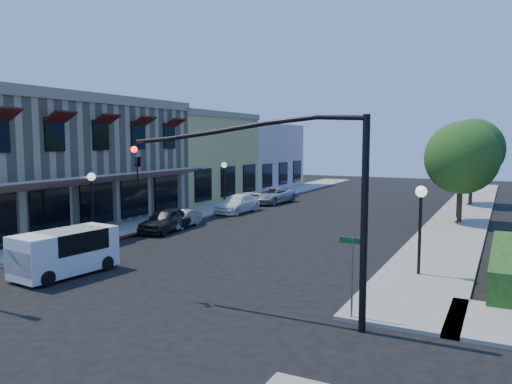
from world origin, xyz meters
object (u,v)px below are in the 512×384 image
at_px(street_tree_a, 462,158).
at_px(lamppost_right_far, 458,179).
at_px(street_tree_b, 472,150).
at_px(street_name_sign, 352,264).
at_px(signal_mast_arm, 292,183).
at_px(lamppost_left_far, 224,173).
at_px(parked_car_d, 272,195).
at_px(lamppost_right_near, 421,207).
at_px(parked_car_a, 165,220).
at_px(lamppost_left_near, 92,188).
at_px(parked_car_b, 182,219).
at_px(white_van, 64,250).
at_px(parked_car_c, 237,204).

xyz_separation_m(street_tree_a, lamppost_right_far, (-0.30, 2.00, -1.46)).
relative_size(street_tree_a, street_tree_b, 0.92).
xyz_separation_m(street_name_sign, lamppost_right_far, (1.00, 21.80, 1.04)).
bearing_deg(signal_mast_arm, lamppost_left_far, 125.00).
height_order(street_tree_a, parked_car_d, street_tree_a).
xyz_separation_m(lamppost_right_near, parked_car_a, (-14.70, 3.36, -2.05)).
height_order(street_tree_a, street_tree_b, street_tree_b).
relative_size(lamppost_right_near, lamppost_right_far, 1.00).
distance_m(street_tree_b, signal_mast_arm, 30.65).
relative_size(lamppost_left_near, parked_car_b, 1.10).
relative_size(white_van, parked_car_a, 1.03).
xyz_separation_m(street_tree_a, signal_mast_arm, (-2.94, -20.50, -0.11)).
bearing_deg(street_name_sign, lamppost_left_far, 128.94).
bearing_deg(parked_car_d, street_name_sign, -53.67).
distance_m(lamppost_left_near, parked_car_d, 18.26).
distance_m(street_tree_a, signal_mast_arm, 20.71).
height_order(street_tree_b, lamppost_right_near, street_tree_b).
xyz_separation_m(street_tree_b, signal_mast_arm, (-2.94, -30.50, -0.46)).
height_order(lamppost_left_near, parked_car_b, lamppost_left_near).
bearing_deg(street_name_sign, parked_car_d, 119.93).
relative_size(street_tree_b, street_name_sign, 2.81).
distance_m(street_tree_a, parked_car_a, 18.72).
height_order(street_tree_a, white_van, street_tree_a).
distance_m(street_tree_a, street_tree_b, 10.01).
relative_size(street_tree_b, parked_car_a, 1.75).
bearing_deg(parked_car_c, street_name_sign, -49.94).
height_order(lamppost_left_far, parked_car_b, lamppost_left_far).
height_order(lamppost_left_far, parked_car_c, lamppost_left_far).
height_order(signal_mast_arm, white_van, signal_mast_arm).
bearing_deg(lamppost_right_far, street_tree_b, 87.85).
height_order(street_tree_b, signal_mast_arm, street_tree_b).
xyz_separation_m(street_name_sign, parked_car_b, (-13.70, 10.80, -1.16)).
distance_m(lamppost_right_near, parked_car_b, 15.68).
bearing_deg(parked_car_d, lamppost_left_far, -113.49).
bearing_deg(street_name_sign, white_van, -178.79).
bearing_deg(lamppost_left_far, lamppost_right_far, 6.71).
xyz_separation_m(street_tree_a, lamppost_right_near, (-0.30, -14.00, -1.46)).
relative_size(lamppost_right_near, parked_car_d, 0.73).
relative_size(street_tree_b, lamppost_right_near, 1.97).
xyz_separation_m(lamppost_left_far, lamppost_right_far, (17.00, 2.00, 0.00)).
distance_m(lamppost_left_near, lamppost_right_far, 23.35).
xyz_separation_m(lamppost_left_near, lamppost_right_far, (17.00, 16.00, 0.00)).
bearing_deg(lamppost_left_far, street_name_sign, -51.06).
height_order(lamppost_right_near, white_van, lamppost_right_near).
bearing_deg(lamppost_left_near, parked_car_a, 55.58).
height_order(white_van, parked_car_b, white_van).
xyz_separation_m(signal_mast_arm, lamppost_right_far, (2.64, 22.50, -1.35)).
bearing_deg(parked_car_d, street_tree_a, -8.52).
height_order(lamppost_left_far, lamppost_right_far, same).
xyz_separation_m(signal_mast_arm, street_name_sign, (1.64, 0.70, -2.39)).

